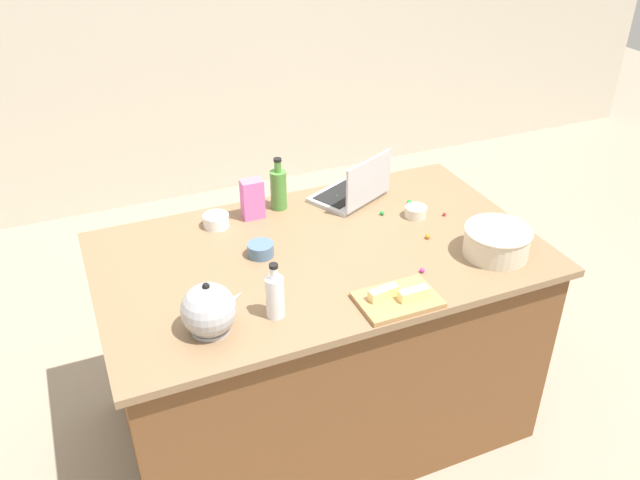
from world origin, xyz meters
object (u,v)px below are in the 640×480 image
candy_bag (252,199)px  mixing_bowl_large (497,241)px  ramekin_small (216,221)px  kettle (209,310)px  cutting_board (398,300)px  bottle_vinegar (275,295)px  ramekin_medium (416,212)px  butter_stick_right (383,293)px  laptop (354,190)px  butter_stick_left (414,294)px  ramekin_wide (261,250)px  bottle_olive (278,188)px

candy_bag → mixing_bowl_large: bearing=-40.0°
ramekin_small → candy_bag: bearing=5.2°
kettle → cutting_board: kettle is taller
ramekin_small → candy_bag: size_ratio=0.62×
bottle_vinegar → ramekin_medium: bottle_vinegar is taller
kettle → cutting_board: size_ratio=0.77×
mixing_bowl_large → butter_stick_right: bearing=-169.6°
laptop → ramekin_small: laptop is taller
mixing_bowl_large → ramekin_small: mixing_bowl_large is taller
butter_stick_left → ramekin_medium: size_ratio=1.20×
ramekin_small → ramekin_medium: (0.80, -0.25, -0.00)m
mixing_bowl_large → ramekin_wide: 0.90m
mixing_bowl_large → candy_bag: bearing=140.0°
kettle → ramekin_wide: bearing=50.9°
ramekin_medium → ramekin_wide: (-0.70, -0.03, 0.00)m
mixing_bowl_large → ramekin_medium: 0.40m
mixing_bowl_large → ramekin_wide: (-0.83, 0.35, -0.03)m
butter_stick_left → ramekin_wide: butter_stick_left is taller
ramekin_medium → bottle_olive: bearing=149.3°
butter_stick_right → ramekin_wide: (-0.29, 0.44, -0.01)m
bottle_olive → bottle_vinegar: bearing=-111.0°
bottle_olive → ramekin_small: (-0.29, -0.05, -0.07)m
butter_stick_right → bottle_olive: bearing=97.3°
laptop → butter_stick_right: size_ratio=3.41×
cutting_board → candy_bag: size_ratio=1.64×
butter_stick_right → ramekin_wide: butter_stick_right is taller
laptop → bottle_vinegar: bearing=-133.1°
butter_stick_right → ramekin_small: butter_stick_right is taller
cutting_board → ramekin_small: size_ratio=2.63×
kettle → ramekin_wide: 0.47m
bottle_olive → candy_bag: (-0.13, -0.03, -0.01)m
mixing_bowl_large → butter_stick_left: mixing_bowl_large is taller
mixing_bowl_large → butter_stick_left: (-0.44, -0.14, -0.02)m
kettle → ramekin_medium: bearing=21.5°
bottle_vinegar → cutting_board: bottle_vinegar is taller
kettle → butter_stick_right: 0.60m
ramekin_medium → candy_bag: size_ratio=0.54×
bottle_vinegar → ramekin_small: (-0.02, 0.65, -0.06)m
bottle_olive → butter_stick_left: bottle_olive is taller
ramekin_medium → candy_bag: 0.69m
laptop → ramekin_medium: laptop is taller
bottle_vinegar → kettle: size_ratio=0.96×
laptop → cutting_board: laptop is taller
butter_stick_left → ramekin_wide: size_ratio=1.09×
bottle_vinegar → ramekin_small: 0.66m
laptop → bottle_vinegar: 0.88m
laptop → ramekin_medium: size_ratio=4.10×
bottle_olive → kettle: bearing=-125.3°
bottle_vinegar → ramekin_wide: 0.38m
bottle_olive → butter_stick_left: size_ratio=2.11×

